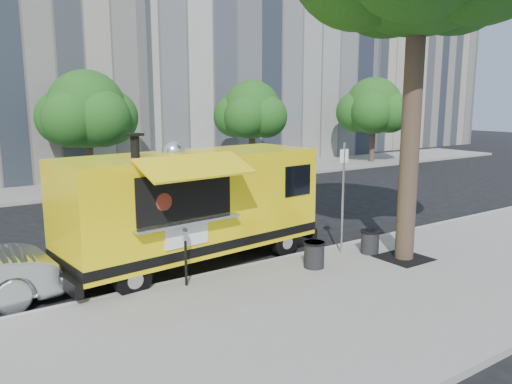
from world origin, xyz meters
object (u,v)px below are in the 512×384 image
Objects in this scene: sign_post at (343,192)px; trash_bin_right at (370,241)px; food_truck at (193,204)px; far_tree_b at (87,109)px; trash_bin_left at (314,254)px; far_tree_c at (252,110)px; parking_meter at (185,250)px; far_tree_d at (374,106)px.

trash_bin_right is at bearing -33.98° from sign_post.
far_tree_b is at bearing 79.45° from food_truck.
sign_post is 1.99m from trash_bin_left.
far_tree_c reaches higher than parking_meter.
food_truck is 4.87m from trash_bin_right.
far_tree_b is 19.00m from far_tree_d.
sign_post is at bearing -79.85° from far_tree_b.
far_tree_d reaches higher than far_tree_b.
far_tree_d is at bearing -0.30° from far_tree_b.
far_tree_c reaches higher than trash_bin_left.
far_tree_d is 21.78m from trash_bin_right.
food_truck is 3.30m from trash_bin_left.
sign_post is 4.59× the size of trash_bin_left.
far_tree_d is 23.68m from food_truck.
trash_bin_left is at bearing -50.76° from food_truck.
far_tree_b is 15.39m from trash_bin_right.
far_tree_d is 21.79m from sign_post.
far_tree_b is 8.41× the size of trash_bin_left.
far_tree_d is at bearing 25.97° from food_truck.
trash_bin_right is at bearing -137.31° from far_tree_d.
far_tree_c is at bearing 68.00° from trash_bin_right.
trash_bin_right is at bearing -112.00° from far_tree_c.
far_tree_d reaches higher than parking_meter.
far_tree_d is at bearing 42.69° from trash_bin_right.
far_tree_b is 0.76× the size of food_truck.
parking_meter is 3.27m from trash_bin_left.
far_tree_c is at bearing -1.91° from far_tree_b.
food_truck is 11.01× the size of trash_bin_left.
sign_post is 1.57m from trash_bin_right.
far_tree_d is at bearing 39.36° from trash_bin_left.
far_tree_d reaches higher than food_truck.
far_tree_c is (9.00, -0.30, -0.12)m from far_tree_b.
far_tree_b is 14.48m from parking_meter.
sign_post is at bearing -2.52° from parking_meter.
far_tree_c is 3.90× the size of parking_meter.
food_truck is 11.43× the size of trash_bin_right.
trash_bin_left is at bearing -161.06° from sign_post.
trash_bin_left is 1.04× the size of trash_bin_right.
far_tree_c is at bearing 44.80° from food_truck.
far_tree_d is 8.97× the size of trash_bin_right.
parking_meter reaches higher than trash_bin_right.
trash_bin_left is (-1.38, -0.47, -1.35)m from sign_post.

